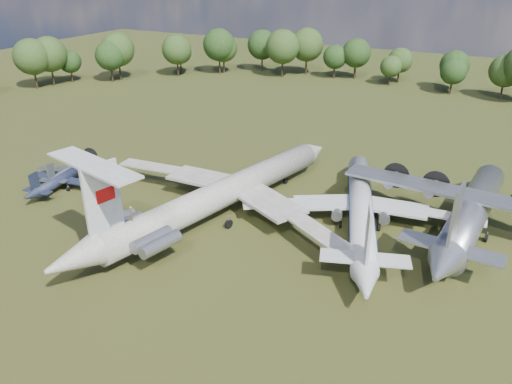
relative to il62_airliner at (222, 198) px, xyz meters
The scene contains 7 objects.
ground 5.43m from the il62_airliner, 129.47° to the left, with size 300.00×300.00×0.00m, color #273D14.
il62_airliner is the anchor object (origin of this frame).
tu104_jet 19.50m from the il62_airliner, 18.35° to the left, with size 32.84×43.79×4.38m, color white, non-canonical shape.
an12_transport 34.01m from the il62_airliner, 18.64° to the left, with size 35.75×39.96×5.26m, color #93969A, non-canonical shape.
small_prop_west 28.27m from the il62_airliner, behind, with size 12.33×16.81×2.47m, color black, non-canonical shape.
small_prop_northwest 29.80m from the il62_airliner, behind, with size 11.83×16.13×2.37m, color #A3A5AB, non-canonical shape.
person_on_il62 15.83m from the il62_airliner, 103.45° to the right, with size 0.71×0.47×1.95m, color #977D4D.
Camera 1 is at (36.71, -58.38, 34.12)m, focal length 35.00 mm.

